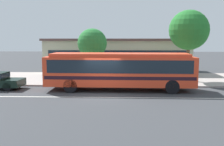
{
  "coord_description": "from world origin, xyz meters",
  "views": [
    {
      "loc": [
        1.42,
        -17.87,
        3.86
      ],
      "look_at": [
        0.61,
        1.69,
        1.3
      ],
      "focal_mm": 42.56,
      "sensor_mm": 36.0,
      "label": 1
    }
  ],
  "objects_px": {
    "transit_bus": "(120,69)",
    "pedestrian_waiting_near_sign": "(143,72)",
    "street_tree_near_stop": "(92,43)",
    "bus_stop_sign": "(162,66)",
    "street_tree_mid_block": "(189,30)",
    "pedestrian_walking_along_curb": "(87,70)"
  },
  "relations": [
    {
      "from": "pedestrian_walking_along_curb",
      "to": "bus_stop_sign",
      "type": "relative_size",
      "value": 0.69
    },
    {
      "from": "pedestrian_walking_along_curb",
      "to": "street_tree_mid_block",
      "type": "bearing_deg",
      "value": 3.94
    },
    {
      "from": "transit_bus",
      "to": "pedestrian_waiting_near_sign",
      "type": "distance_m",
      "value": 2.9
    },
    {
      "from": "transit_bus",
      "to": "pedestrian_walking_along_curb",
      "type": "relative_size",
      "value": 6.53
    },
    {
      "from": "pedestrian_waiting_near_sign",
      "to": "pedestrian_walking_along_curb",
      "type": "bearing_deg",
      "value": 164.11
    },
    {
      "from": "pedestrian_waiting_near_sign",
      "to": "pedestrian_walking_along_curb",
      "type": "height_order",
      "value": "pedestrian_waiting_near_sign"
    },
    {
      "from": "transit_bus",
      "to": "pedestrian_waiting_near_sign",
      "type": "xyz_separation_m",
      "value": [
        1.88,
        2.15,
        -0.47
      ]
    },
    {
      "from": "transit_bus",
      "to": "street_tree_mid_block",
      "type": "xyz_separation_m",
      "value": [
        5.97,
        4.12,
        2.95
      ]
    },
    {
      "from": "transit_bus",
      "to": "street_tree_near_stop",
      "type": "distance_m",
      "value": 5.52
    },
    {
      "from": "pedestrian_waiting_near_sign",
      "to": "bus_stop_sign",
      "type": "relative_size",
      "value": 0.72
    },
    {
      "from": "street_tree_near_stop",
      "to": "transit_bus",
      "type": "bearing_deg",
      "value": -60.55
    },
    {
      "from": "transit_bus",
      "to": "pedestrian_walking_along_curb",
      "type": "bearing_deg",
      "value": 129.58
    },
    {
      "from": "street_tree_near_stop",
      "to": "street_tree_mid_block",
      "type": "height_order",
      "value": "street_tree_mid_block"
    },
    {
      "from": "transit_bus",
      "to": "street_tree_mid_block",
      "type": "bearing_deg",
      "value": 34.65
    },
    {
      "from": "bus_stop_sign",
      "to": "street_tree_mid_block",
      "type": "bearing_deg",
      "value": 41.41
    },
    {
      "from": "pedestrian_waiting_near_sign",
      "to": "transit_bus",
      "type": "bearing_deg",
      "value": -131.13
    },
    {
      "from": "transit_bus",
      "to": "bus_stop_sign",
      "type": "height_order",
      "value": "transit_bus"
    },
    {
      "from": "street_tree_near_stop",
      "to": "pedestrian_walking_along_curb",
      "type": "bearing_deg",
      "value": -108.0
    },
    {
      "from": "pedestrian_waiting_near_sign",
      "to": "bus_stop_sign",
      "type": "distance_m",
      "value": 1.64
    },
    {
      "from": "transit_bus",
      "to": "pedestrian_waiting_near_sign",
      "type": "relative_size",
      "value": 6.29
    },
    {
      "from": "transit_bus",
      "to": "street_tree_near_stop",
      "type": "height_order",
      "value": "street_tree_near_stop"
    },
    {
      "from": "pedestrian_waiting_near_sign",
      "to": "bus_stop_sign",
      "type": "bearing_deg",
      "value": -11.0
    }
  ]
}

